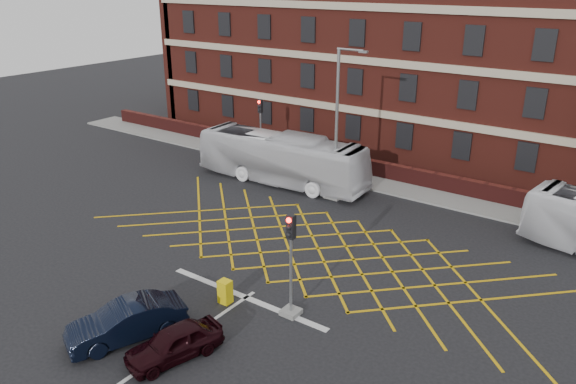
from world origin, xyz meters
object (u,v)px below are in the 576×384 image
Objects in this scene: bus_left at (282,158)px; car_maroon at (174,343)px; street_lamp at (337,149)px; direction_signs at (252,139)px; traffic_light_far at (261,134)px; utility_cabinet at (225,292)px; car_navy at (127,321)px; traffic_light_near at (291,275)px.

bus_left is 18.07m from car_maroon.
street_lamp is 9.73m from direction_signs.
utility_cabinet is (10.85, -16.15, -1.26)m from traffic_light_far.
car_maroon is at bearing -76.11° from utility_cabinet.
traffic_light_far is at bearing 123.89° from utility_cabinet.
car_maroon is 1.58× the size of direction_signs.
bus_left is at bearing 176.48° from street_lamp.
car_navy is at bearing -64.58° from traffic_light_far.
car_navy is 0.49× the size of street_lamp.
traffic_light_far is 19.50m from utility_cabinet.
direction_signs is at bearing 55.67° from bus_left.
car_navy is at bearing -86.46° from street_lamp.
traffic_light_far is at bearing 131.47° from traffic_light_near.
traffic_light_far is (-4.33, 3.37, 0.16)m from bus_left.
street_lamp reaches higher than traffic_light_near.
utility_cabinet is at bearing -54.25° from direction_signs.
car_navy is at bearing -165.24° from bus_left.
bus_left is 2.68× the size of car_navy.
direction_signs is (-0.51, -0.38, -0.39)m from traffic_light_far.
car_navy is at bearing -108.75° from utility_cabinet.
bus_left is 5.49m from traffic_light_far.
car_navy is 16.61m from street_lamp.
street_lamp reaches higher than car_maroon.
utility_cabinet is (2.34, -12.52, -2.51)m from street_lamp.
street_lamp is at bearing 116.53° from car_navy.
traffic_light_near is 1.00× the size of traffic_light_far.
bus_left is 5.69m from direction_signs.
traffic_light_far is at bearing 138.42° from car_navy.
street_lamp is (-5.01, 11.67, 1.25)m from traffic_light_near.
street_lamp is at bearing -23.08° from traffic_light_far.
direction_signs reaches higher than utility_cabinet.
traffic_light_far is 9.34m from street_lamp.
car_navy is 2.24m from car_maroon.
bus_left is at bearing 131.10° from car_maroon.
traffic_light_far is 1.94× the size of direction_signs.
car_navy is 1.24× the size of car_maroon.
bus_left is 3.32× the size of car_maroon.
traffic_light_near is at bearing -66.78° from street_lamp.
bus_left is at bearing 117.04° from utility_cabinet.
street_lamp is at bearing 100.57° from utility_cabinet.
bus_left is 14.39m from utility_cabinet.
direction_signs is at bearing -143.54° from traffic_light_far.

